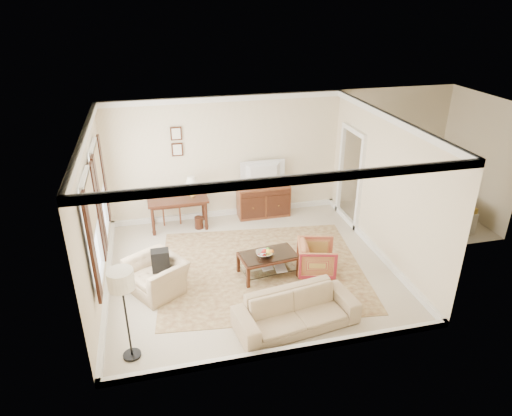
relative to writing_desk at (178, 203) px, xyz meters
name	(u,v)px	position (x,y,z in m)	size (l,w,h in m)	color
room_shell	(249,148)	(1.20, -2.06, 1.85)	(5.51, 5.01, 2.91)	beige
annex_bedroom	(422,206)	(5.69, -0.91, -0.28)	(3.00, 2.70, 2.90)	beige
window_front	(93,230)	(-1.50, -2.76, 0.93)	(0.12, 1.56, 1.80)	#CCB284
window_rear	(100,191)	(-1.50, -1.16, 0.93)	(0.12, 1.56, 1.80)	#CCB284
doorway	(350,178)	(3.91, -0.56, 0.45)	(0.10, 1.12, 2.25)	white
rug	(262,269)	(1.41, -2.18, -0.62)	(3.90, 3.34, 0.01)	brown
writing_desk	(178,203)	(0.00, 0.00, 0.00)	(1.34, 0.67, 0.73)	#3A1B10
desk_chair	(170,201)	(-0.16, 0.35, -0.10)	(0.45, 0.45, 1.05)	brown
desk_lamp	(192,187)	(0.34, 0.00, 0.36)	(0.32, 0.32, 0.50)	silver
framed_prints	(177,141)	(0.10, 0.41, 1.32)	(0.25, 0.04, 0.68)	#3A1B10
sideboard	(263,201)	(2.05, 0.17, -0.24)	(1.25, 0.48, 0.77)	brown
tv	(264,166)	(2.05, 0.15, 0.65)	(1.02, 0.58, 0.13)	black
coffee_table	(268,259)	(1.49, -2.38, -0.28)	(1.14, 0.76, 0.46)	#3A1B10
fruit_bowl	(264,253)	(1.40, -2.42, -0.12)	(0.42, 0.42, 0.10)	silver
book_a	(261,267)	(1.35, -2.37, -0.45)	(0.28, 0.04, 0.38)	brown
book_b	(275,269)	(1.60, -2.48, -0.45)	(0.28, 0.03, 0.38)	brown
striped_armchair	(317,257)	(2.41, -2.55, -0.26)	(0.71, 0.66, 0.73)	maroon
club_armchair	(156,270)	(-0.60, -2.41, -0.20)	(0.98, 0.63, 0.85)	tan
backpack	(160,258)	(-0.51, -2.39, 0.05)	(0.32, 0.22, 0.40)	black
sofa	(296,306)	(1.54, -3.93, -0.23)	(2.00, 0.58, 0.78)	tan
floor_lamp	(122,286)	(-1.06, -4.03, 0.64)	(0.37, 0.37, 1.52)	black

